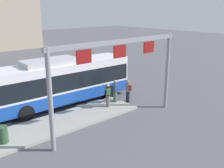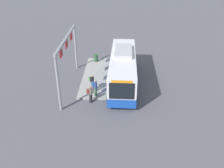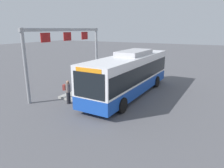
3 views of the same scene
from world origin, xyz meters
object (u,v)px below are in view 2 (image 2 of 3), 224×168
person_boarding (95,87)px  trash_bin (96,58)px  bus_main (123,67)px  person_waiting_mid (92,82)px  person_waiting_near (90,94)px

person_boarding → trash_bin: bearing=115.1°
bus_main → person_waiting_mid: (1.92, -3.01, -0.76)m
bus_main → person_waiting_mid: size_ratio=6.51×
person_waiting_mid → trash_bin: person_waiting_mid is taller
bus_main → person_boarding: (2.96, -2.62, -0.76)m
person_waiting_near → trash_bin: (-9.36, -0.31, -0.28)m
bus_main → person_boarding: bearing=-39.9°
bus_main → trash_bin: bearing=-147.1°
person_waiting_near → person_waiting_mid: 2.02m
person_waiting_near → trash_bin: bearing=74.4°
person_waiting_mid → person_boarding: bearing=-36.3°
person_boarding → person_waiting_near: size_ratio=1.00×
bus_main → trash_bin: size_ratio=12.08×
person_waiting_near → person_waiting_mid: size_ratio=1.00×
trash_bin → person_waiting_near: bearing=1.9°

